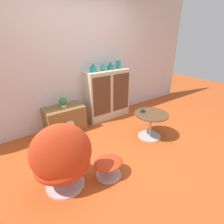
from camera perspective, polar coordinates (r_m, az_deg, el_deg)
ground_plane at (r=2.94m, az=4.24°, el=-13.38°), size 12.00×12.00×0.00m
wall_back at (r=3.67m, az=-11.54°, el=16.08°), size 6.40×0.06×2.60m
sideboard at (r=3.95m, az=-1.58°, el=5.78°), size 1.02×0.38×1.08m
tv_console at (r=3.57m, az=-15.16°, el=-2.22°), size 0.74×0.46×0.50m
egg_chair at (r=2.18m, az=-15.90°, el=-14.84°), size 0.82×0.78×0.95m
ottoman at (r=2.45m, az=-1.18°, el=-16.87°), size 0.40×0.35×0.26m
coffee_table at (r=3.29m, az=12.52°, el=-3.27°), size 0.62×0.62×0.48m
vase_leftmost at (r=3.63m, az=-6.16°, el=13.76°), size 0.14×0.14×0.16m
vase_inner_left at (r=3.75m, az=-3.02°, el=14.20°), size 0.11×0.11×0.13m
vase_inner_right at (r=3.86m, az=-0.56°, el=14.43°), size 0.13×0.13×0.15m
vase_rightmost at (r=3.98m, az=2.08°, el=15.22°), size 0.10×0.10×0.17m
potted_plant at (r=3.43m, az=-15.70°, el=3.21°), size 0.15×0.15×0.20m
teacup at (r=3.24m, az=9.94°, el=0.36°), size 0.12×0.12×0.05m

